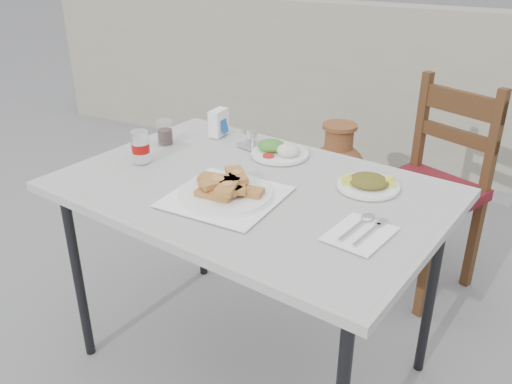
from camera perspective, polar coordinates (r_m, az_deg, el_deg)
The scene contains 13 objects.
ground at distance 2.45m, azimuth -4.47°, elevation -17.49°, with size 80.00×80.00×0.00m, color slate.
cafe_table at distance 2.00m, azimuth -0.55°, elevation -0.71°, with size 1.52×1.15×0.84m.
pide_plate at distance 1.87m, azimuth -3.25°, elevation 0.41°, with size 0.38×0.38×0.08m.
salad_rice_plate at distance 2.23m, azimuth 2.47°, elevation 4.42°, with size 0.24×0.24×0.06m.
salad_chopped_plate at distance 1.99m, azimuth 11.75°, elevation 0.95°, with size 0.22×0.22×0.05m.
soda_can at distance 2.20m, azimuth -12.07°, elevation 4.70°, with size 0.07×0.07×0.13m.
cola_glass at distance 2.39m, azimuth -9.57°, elevation 6.11°, with size 0.07×0.07×0.10m.
napkin_holder at distance 2.45m, azimuth -3.95°, elevation 7.30°, with size 0.06×0.10×0.12m.
condiment_caddy at distance 2.32m, azimuth -0.56°, elevation 5.35°, with size 0.12×0.11×0.07m.
cutlery_napkin at distance 1.70m, azimuth 11.07°, elevation -4.01°, with size 0.21×0.25×0.02m.
chair at distance 2.80m, azimuth 17.83°, elevation 0.60°, with size 0.61×0.61×1.05m.
terracotta_urn at distance 3.28m, azimuth 8.42°, elevation 1.05°, with size 0.39×0.39×0.68m.
back_wall at distance 4.25m, azimuth 13.06°, elevation 10.61°, with size 6.00×0.25×1.20m, color gray.
Camera 1 is at (0.96, -1.50, 1.68)m, focal length 38.00 mm.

